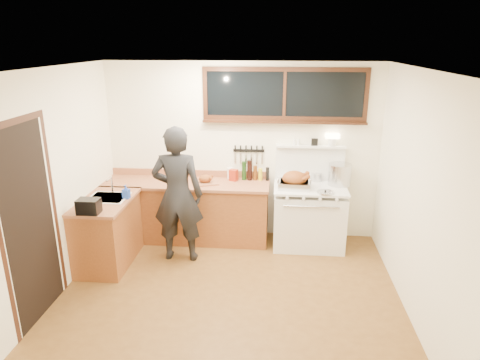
# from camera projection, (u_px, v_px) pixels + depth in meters

# --- Properties ---
(ground_plane) EXTENTS (4.00, 3.50, 0.02)m
(ground_plane) POSITION_uv_depth(u_px,v_px,m) (229.00, 294.00, 5.09)
(ground_plane) COLOR brown
(room_shell) EXTENTS (4.10, 3.60, 2.65)m
(room_shell) POSITION_uv_depth(u_px,v_px,m) (228.00, 160.00, 4.57)
(room_shell) COLOR white
(room_shell) RESTS_ON ground
(counter_back) EXTENTS (2.44, 0.64, 1.00)m
(counter_back) POSITION_uv_depth(u_px,v_px,m) (187.00, 210.00, 6.39)
(counter_back) COLOR brown
(counter_back) RESTS_ON ground
(counter_left) EXTENTS (0.64, 1.09, 0.90)m
(counter_left) POSITION_uv_depth(u_px,v_px,m) (108.00, 231.00, 5.68)
(counter_left) COLOR brown
(counter_left) RESTS_ON ground
(sink_unit) EXTENTS (0.50, 0.45, 0.37)m
(sink_unit) POSITION_uv_depth(u_px,v_px,m) (108.00, 202.00, 5.63)
(sink_unit) COLOR white
(sink_unit) RESTS_ON counter_left
(vintage_stove) EXTENTS (1.02, 0.74, 1.61)m
(vintage_stove) POSITION_uv_depth(u_px,v_px,m) (309.00, 214.00, 6.19)
(vintage_stove) COLOR white
(vintage_stove) RESTS_ON ground
(back_window) EXTENTS (2.32, 0.13, 0.77)m
(back_window) POSITION_uv_depth(u_px,v_px,m) (284.00, 100.00, 6.02)
(back_window) COLOR black
(back_window) RESTS_ON room_shell
(left_doorway) EXTENTS (0.02, 1.04, 2.17)m
(left_doorway) POSITION_uv_depth(u_px,v_px,m) (30.00, 222.00, 4.40)
(left_doorway) COLOR black
(left_doorway) RESTS_ON ground
(knife_strip) EXTENTS (0.46, 0.03, 0.28)m
(knife_strip) POSITION_uv_depth(u_px,v_px,m) (249.00, 151.00, 6.31)
(knife_strip) COLOR black
(knife_strip) RESTS_ON room_shell
(man) EXTENTS (0.69, 0.46, 1.85)m
(man) POSITION_uv_depth(u_px,v_px,m) (178.00, 195.00, 5.65)
(man) COLOR black
(man) RESTS_ON ground
(soap_bottle) EXTENTS (0.09, 0.10, 0.18)m
(soap_bottle) POSITION_uv_depth(u_px,v_px,m) (126.00, 192.00, 5.57)
(soap_bottle) COLOR blue
(soap_bottle) RESTS_ON counter_left
(toaster) EXTENTS (0.26, 0.18, 0.18)m
(toaster) POSITION_uv_depth(u_px,v_px,m) (89.00, 206.00, 5.09)
(toaster) COLOR black
(toaster) RESTS_ON counter_left
(cutting_board) EXTENTS (0.42, 0.37, 0.13)m
(cutting_board) POSITION_uv_depth(u_px,v_px,m) (206.00, 180.00, 6.16)
(cutting_board) COLOR #9F5F3F
(cutting_board) RESTS_ON counter_back
(roast_turkey) EXTENTS (0.48, 0.35, 0.25)m
(roast_turkey) POSITION_uv_depth(u_px,v_px,m) (295.00, 181.00, 5.96)
(roast_turkey) COLOR silver
(roast_turkey) RESTS_ON vintage_stove
(stockpot) EXTENTS (0.34, 0.34, 0.30)m
(stockpot) POSITION_uv_depth(u_px,v_px,m) (340.00, 174.00, 6.09)
(stockpot) COLOR silver
(stockpot) RESTS_ON vintage_stove
(saucepan) EXTENTS (0.16, 0.28, 0.12)m
(saucepan) POSITION_uv_depth(u_px,v_px,m) (316.00, 177.00, 6.28)
(saucepan) COLOR silver
(saucepan) RESTS_ON vintage_stove
(pot_lid) EXTENTS (0.23, 0.23, 0.04)m
(pot_lid) POSITION_uv_depth(u_px,v_px,m) (325.00, 192.00, 5.78)
(pot_lid) COLOR silver
(pot_lid) RESTS_ON vintage_stove
(coffee_tin) EXTENTS (0.14, 0.13, 0.17)m
(coffee_tin) POSITION_uv_depth(u_px,v_px,m) (234.00, 175.00, 6.28)
(coffee_tin) COLOR maroon
(coffee_tin) RESTS_ON counter_back
(pitcher) EXTENTS (0.10, 0.10, 0.16)m
(pitcher) POSITION_uv_depth(u_px,v_px,m) (230.00, 173.00, 6.38)
(pitcher) COLOR white
(pitcher) RESTS_ON counter_back
(bottle_cluster) EXTENTS (0.40, 0.07, 0.30)m
(bottle_cluster) POSITION_uv_depth(u_px,v_px,m) (253.00, 172.00, 6.29)
(bottle_cluster) COLOR black
(bottle_cluster) RESTS_ON counter_back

